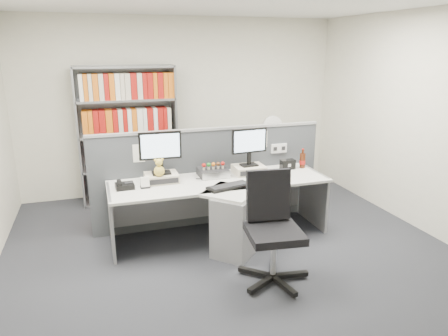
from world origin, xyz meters
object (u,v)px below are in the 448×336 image
object	(u,v)px
monitor_right	(249,144)
keyboard	(229,186)
shelving_unit	(128,137)
monitor_left	(160,149)
desk_calendar	(145,183)
desktop_pc	(213,172)
filing_cabinet	(271,173)
speaker	(288,164)
desk_phone	(124,186)
mouse	(261,183)
desk_fan	(272,129)
desk	(225,208)
office_chair	(272,225)
cola_bottle	(302,161)

from	to	relation	value
monitor_right	keyboard	xyz separation A→B (m)	(-0.42, -0.45, -0.37)
monitor_right	shelving_unit	xyz separation A→B (m)	(-1.33, 1.47, -0.13)
monitor_left	desk_calendar	xyz separation A→B (m)	(-0.21, -0.17, -0.34)
desktop_pc	filing_cabinet	size ratio (longest dim) A/B	0.50
speaker	keyboard	bearing A→B (deg)	-153.76
desktop_pc	desk_phone	bearing A→B (deg)	-172.56
mouse	desk_phone	size ratio (longest dim) A/B	0.60
desk_phone	desk_fan	xyz separation A→B (m)	(2.31, 1.13, 0.29)
desk	desk_fan	xyz separation A→B (m)	(1.20, 1.40, 0.59)
monitor_left	shelving_unit	xyz separation A→B (m)	(-0.23, 1.47, -0.14)
desktop_pc	desk_calendar	size ratio (longest dim) A/B	2.76
desk_calendar	speaker	bearing A→B (deg)	5.85
monitor_right	office_chair	bearing A→B (deg)	-100.62
monitor_right	mouse	distance (m)	0.60
desk_calendar	monitor_left	bearing A→B (deg)	37.75
monitor_right	desk_phone	bearing A→B (deg)	-175.85
keyboard	desk	bearing A→B (deg)	105.45
mouse	speaker	bearing A→B (deg)	40.99
speaker	shelving_unit	world-z (taller)	shelving_unit
monitor_left	speaker	bearing A→B (deg)	0.85
monitor_right	cola_bottle	xyz separation A→B (m)	(0.76, 0.02, -0.29)
monitor_left	desk_phone	distance (m)	0.58
cola_bottle	desk_fan	distance (m)	1.02
desk_phone	desk_fan	distance (m)	2.58
mouse	monitor_right	bearing A→B (deg)	86.41
speaker	cola_bottle	xyz separation A→B (m)	(0.21, -0.00, 0.03)
desk	keyboard	xyz separation A→B (m)	(0.02, -0.07, 0.28)
desk_phone	desk_calendar	size ratio (longest dim) A/B	1.65
shelving_unit	desktop_pc	bearing A→B (deg)	-58.67
desk_phone	shelving_unit	size ratio (longest dim) A/B	0.10
desk_fan	shelving_unit	bearing A→B (deg)	167.92
keyboard	shelving_unit	world-z (taller)	shelving_unit
cola_bottle	office_chair	size ratio (longest dim) A/B	0.24
desk_phone	desk_fan	bearing A→B (deg)	26.06
filing_cabinet	shelving_unit	bearing A→B (deg)	167.93
monitor_left	desk_fan	size ratio (longest dim) A/B	0.90
desk_fan	desk_phone	bearing A→B (deg)	-153.94
mouse	office_chair	size ratio (longest dim) A/B	0.12
desk_calendar	desk_fan	xyz separation A→B (m)	(2.08, 1.18, 0.27)
desk_phone	desk_calendar	world-z (taller)	desk_calendar
desktop_pc	keyboard	bearing A→B (deg)	-84.70
monitor_left	speaker	world-z (taller)	monitor_left
mouse	desk_calendar	bearing A→B (deg)	166.35
mouse	desk_phone	xyz separation A→B (m)	(-1.51, 0.37, 0.01)
monitor_left	shelving_unit	bearing A→B (deg)	99.08
desk	monitor_left	xyz separation A→B (m)	(-0.67, 0.38, 0.66)
mouse	monitor_left	bearing A→B (deg)	155.91
desk_fan	office_chair	distance (m)	2.50
mouse	speaker	size ratio (longest dim) A/B	0.67
shelving_unit	desk_fan	bearing A→B (deg)	-12.08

